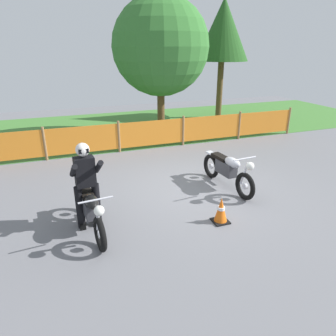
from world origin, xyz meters
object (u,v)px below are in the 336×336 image
object	(u,v)px
traffic_cone	(221,210)
rider_trailing	(86,181)
motorcycle_lead	(228,170)
motorcycle_trailing	(91,209)

from	to	relation	value
traffic_cone	rider_trailing	bearing A→B (deg)	162.48
motorcycle_lead	motorcycle_trailing	distance (m)	3.49
motorcycle_lead	rider_trailing	world-z (taller)	rider_trailing
traffic_cone	motorcycle_trailing	bearing A→B (deg)	166.98
motorcycle_trailing	traffic_cone	xyz separation A→B (m)	(2.45, -0.57, -0.19)
rider_trailing	traffic_cone	world-z (taller)	rider_trailing
motorcycle_lead	rider_trailing	distance (m)	3.50
motorcycle_lead	traffic_cone	xyz separation A→B (m)	(-0.94, -1.38, -0.21)
motorcycle_trailing	rider_trailing	bearing A→B (deg)	-179.49
motorcycle_trailing	traffic_cone	bearing A→B (deg)	71.68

